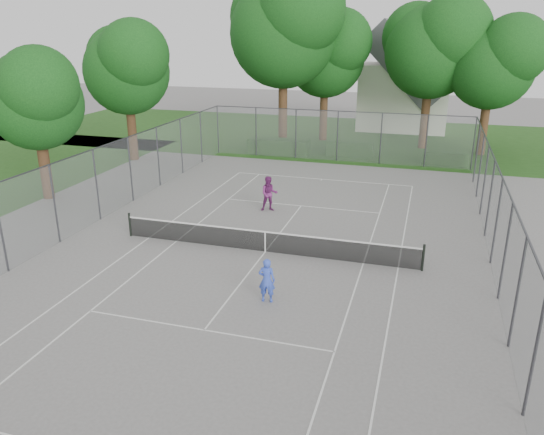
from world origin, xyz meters
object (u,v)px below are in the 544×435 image
(house, at_px, (404,86))
(woman_player, at_px, (269,194))
(tennis_net, at_px, (265,241))
(girl_player, at_px, (267,280))

(house, relative_size, woman_player, 5.34)
(house, bearing_deg, tennis_net, -96.46)
(tennis_net, relative_size, house, 1.33)
(house, relative_size, girl_player, 6.07)
(tennis_net, height_order, woman_player, woman_player)
(girl_player, bearing_deg, woman_player, -78.56)
(woman_player, bearing_deg, house, 59.40)
(tennis_net, xyz_separation_m, girl_player, (1.32, -4.05, 0.29))
(tennis_net, relative_size, woman_player, 7.10)
(girl_player, xyz_separation_m, woman_player, (-2.73, 9.25, 0.11))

